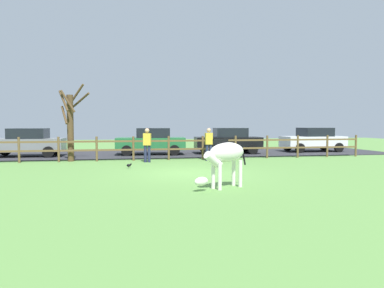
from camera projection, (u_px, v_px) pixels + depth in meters
name	position (u px, v px, depth m)	size (l,w,h in m)	color
ground_plane	(192.00, 173.00, 12.97)	(60.00, 60.00, 0.00)	#5B8C42
parking_asphalt	(165.00, 153.00, 22.09)	(28.00, 7.40, 0.05)	#2D2D33
paddock_fence	(169.00, 146.00, 17.78)	(21.56, 0.11, 1.23)	brown
bare_tree	(71.00, 123.00, 17.10)	(1.49, 1.49, 3.85)	#513A23
zebra	(225.00, 156.00, 9.90)	(1.78, 1.11, 1.41)	white
crow_on_grass	(129.00, 165.00, 14.46)	(0.21, 0.10, 0.20)	black
parked_car_green	(151.00, 141.00, 20.50)	(4.12, 2.12, 1.56)	#236B38
parked_car_white	(313.00, 139.00, 22.75)	(4.01, 1.91, 1.56)	white
parked_car_grey	(27.00, 142.00, 19.14)	(4.02, 1.92, 1.56)	slate
parked_car_black	(228.00, 140.00, 21.34)	(4.11, 2.12, 1.56)	black
visitor_left_of_tree	(147.00, 144.00, 16.70)	(0.40, 0.30, 1.64)	#232847
visitor_right_of_tree	(209.00, 143.00, 17.46)	(0.37, 0.23, 1.64)	#232847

